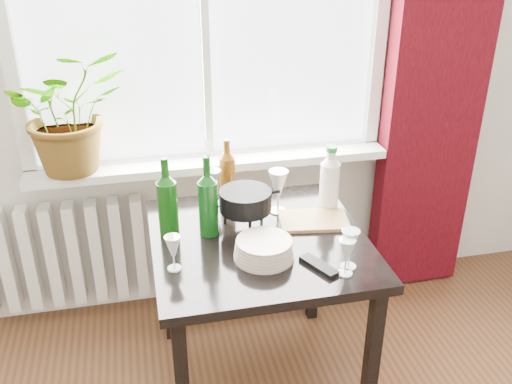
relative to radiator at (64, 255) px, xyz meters
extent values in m
cube|color=white|center=(0.75, -0.03, 0.44)|extent=(1.72, 0.20, 0.04)
cube|color=#34040B|center=(1.87, -0.06, 0.92)|extent=(0.50, 0.12, 2.56)
cube|color=white|center=(0.00, 0.00, 0.00)|extent=(0.80, 0.10, 0.55)
cube|color=black|center=(0.85, -0.63, 0.34)|extent=(0.85, 0.85, 0.04)
cube|color=black|center=(0.48, -0.27, -0.03)|extent=(0.05, 0.05, 0.70)
cube|color=black|center=(1.21, -1.00, -0.03)|extent=(0.05, 0.05, 0.70)
cube|color=black|center=(1.21, -0.27, -0.03)|extent=(0.05, 0.05, 0.70)
imported|color=#356A1C|center=(0.13, -0.02, 0.74)|extent=(0.60, 0.55, 0.56)
cylinder|color=beige|center=(0.84, -0.77, 0.40)|extent=(0.30, 0.30, 0.07)
cube|color=black|center=(1.02, -0.88, 0.37)|extent=(0.12, 0.17, 0.02)
cube|color=olive|center=(1.10, -0.55, 0.37)|extent=(0.31, 0.22, 0.02)
camera|label=1|loc=(0.42, -2.53, 1.54)|focal=40.00mm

